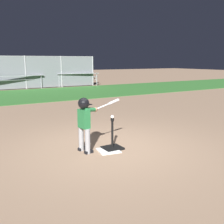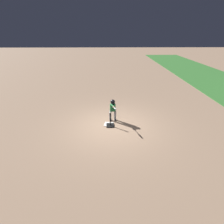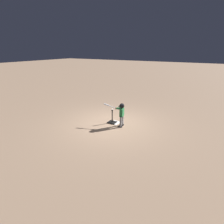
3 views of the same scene
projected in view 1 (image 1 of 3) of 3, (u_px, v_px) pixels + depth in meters
name	position (u px, v px, depth m)	size (l,w,h in m)	color
ground_plane	(110.00, 148.00, 5.83)	(90.00, 90.00, 0.00)	#93755B
grass_outfield_strip	(18.00, 96.00, 14.37)	(56.00, 6.17, 0.02)	#33702D
backstop_fence	(6.00, 72.00, 17.03)	(12.71, 0.08, 2.24)	#9E9EA3
home_plate	(108.00, 150.00, 5.63)	(0.44, 0.44, 0.02)	white
batting_tee	(112.00, 145.00, 5.74)	(0.42, 0.38, 0.68)	black
batter_child	(85.00, 118.00, 5.45)	(1.05, 0.37, 1.16)	gray
baseball	(112.00, 117.00, 5.62)	(0.07, 0.07, 0.07)	white
bleachers_far_left	(11.00, 82.00, 17.76)	(4.11, 2.38, 0.96)	#93969E
bleachers_right_center	(75.00, 79.00, 20.33)	(3.36, 2.08, 1.00)	#93969E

